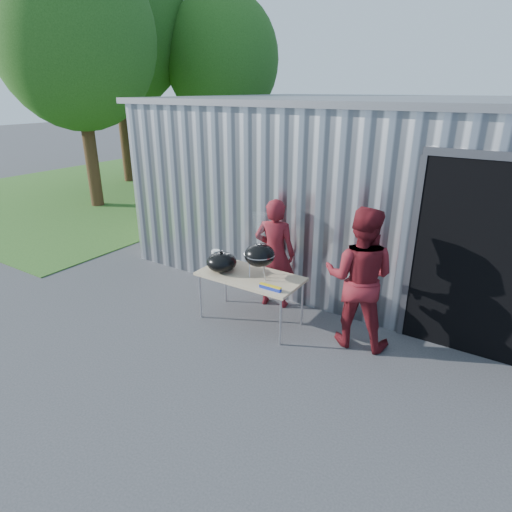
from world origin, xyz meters
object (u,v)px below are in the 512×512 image
Objects in this scene: folding_table at (250,278)px; person_cook at (275,254)px; person_bystander at (359,278)px; kettle_grill at (260,249)px.

person_cook is (0.01, 0.66, 0.16)m from folding_table.
kettle_grill is at bearing 2.33° from person_bystander.
kettle_grill reaches higher than folding_table.
person_bystander is (1.48, -0.34, 0.09)m from person_cook.
person_cook is 1.52m from person_bystander.
folding_table is at bearing 1.76° from person_bystander.
kettle_grill is (0.15, 0.02, 0.46)m from folding_table.
folding_table is 0.86× the size of person_cook.
folding_table is 0.68m from person_cook.
person_cook is at bearing 101.51° from kettle_grill.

